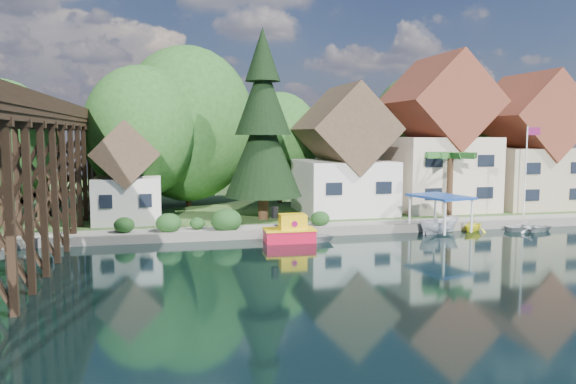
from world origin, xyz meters
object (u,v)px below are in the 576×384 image
boat_yellow (473,224)px  boat_white_b (529,226)px  tugboat (290,231)px  boat_white_a (305,235)px  shed (127,179)px  conifer (263,128)px  flagpole (528,161)px  house_center (437,144)px  boat_canopy (440,217)px  trestle_bridge (29,168)px  house_right (527,150)px  palm_tree (451,157)px  house_left (344,159)px

boat_yellow → boat_white_b: (4.23, -0.80, -0.23)m
tugboat → boat_white_a: size_ratio=0.86×
shed → conifer: 11.24m
shed → flagpole: shed is taller
house_center → boat_canopy: 11.70m
trestle_bridge → boat_canopy: trestle_bridge is taller
house_center → house_right: size_ratio=1.12×
trestle_bridge → palm_tree: size_ratio=7.82×
palm_tree → flagpole: bearing=-0.8°
trestle_bridge → conifer: 17.80m
conifer → boat_canopy: 15.16m
house_right → conifer: size_ratio=0.83×
boat_white_b → shed: bearing=84.3°
trestle_bridge → boat_white_b: (34.63, 1.31, -4.98)m
palm_tree → conifer: bearing=168.9°
shed → tugboat: bearing=-36.6°
trestle_bridge → palm_tree: 30.75m
trestle_bridge → flagpole: 37.61m
tugboat → boat_yellow: bearing=3.9°
house_center → boat_white_a: bearing=-145.9°
trestle_bridge → tugboat: (16.02, 1.14, -4.60)m
tugboat → house_center: bearing=32.5°
palm_tree → boat_white_a: palm_tree is taller
house_center → palm_tree: house_center is taller
shed → conifer: conifer is taller
house_left → tugboat: 12.72m
conifer → boat_white_a: (1.59, -7.20, -7.34)m
flagpole → palm_tree: bearing=179.2°
boat_yellow → palm_tree: bearing=-25.6°
trestle_bridge → boat_white_b: 35.01m
trestle_bridge → boat_white_b: trestle_bridge is taller
trestle_bridge → flagpole: size_ratio=5.93×
flagpole → conifer: bearing=172.2°
trestle_bridge → tugboat: trestle_bridge is taller
house_left → house_center: size_ratio=0.79×
house_left → house_center: 9.10m
boat_white_b → flagpole: bearing=-22.7°
house_left → conifer: bearing=-162.2°
house_center → house_left: bearing=-176.8°
house_left → palm_tree: (7.24, -5.30, 0.30)m
boat_white_a → boat_yellow: (13.32, 0.90, 0.18)m
shed → boat_yellow: 26.60m
tugboat → boat_canopy: (11.47, 0.73, 0.46)m
house_center → palm_tree: size_ratio=2.46×
house_center → house_right: house_center is taller
conifer → boat_white_a: bearing=-77.6°
palm_tree → boat_white_b: 7.92m
palm_tree → flagpole: flagpole is taller
boat_yellow → tugboat: bearing=65.6°
flagpole → shed: bearing=173.1°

